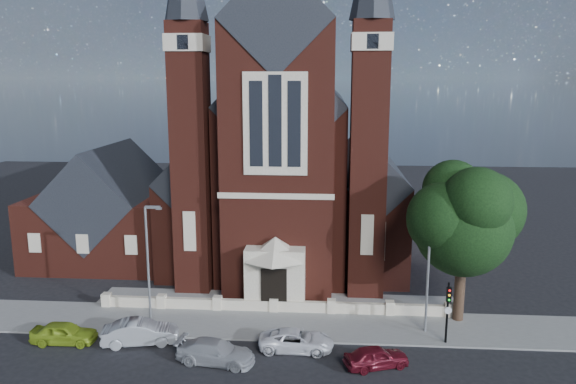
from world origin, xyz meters
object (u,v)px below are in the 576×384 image
at_px(street_tree, 467,222).
at_px(car_silver_a, 140,332).
at_px(street_lamp_left, 149,258).
at_px(traffic_signal, 448,305).
at_px(street_lamp_right, 430,265).
at_px(car_lime_van, 64,333).
at_px(car_silver_b, 216,352).
at_px(car_dark_red, 376,357).
at_px(parish_hall, 111,214).
at_px(church, 290,162).
at_px(car_white_suv, 296,340).

relative_size(street_tree, car_silver_a, 2.34).
distance_m(street_lamp_left, traffic_signal, 19.08).
bearing_deg(street_tree, street_lamp_right, -145.74).
height_order(car_lime_van, car_silver_a, car_silver_a).
xyz_separation_m(street_tree, car_silver_b, (-15.24, -6.52, -6.29)).
distance_m(street_lamp_right, car_lime_van, 23.09).
bearing_deg(car_dark_red, parish_hall, 31.47).
distance_m(church, parish_hall, 17.26).
height_order(street_tree, street_lamp_right, street_tree).
xyz_separation_m(street_tree, traffic_signal, (-1.60, -3.28, -4.38)).
relative_size(parish_hall, car_silver_a, 2.66).
height_order(street_tree, car_silver_b, street_tree).
relative_size(parish_hall, car_dark_red, 3.32).
height_order(street_lamp_left, car_white_suv, street_lamp_left).
xyz_separation_m(car_silver_a, car_dark_red, (14.24, -1.82, -0.13)).
bearing_deg(traffic_signal, car_dark_red, -145.64).
height_order(church, street_lamp_right, church).
xyz_separation_m(parish_hall, street_lamp_right, (26.09, -14.00, 0.59)).
xyz_separation_m(car_lime_van, car_dark_red, (18.96, -1.56, -0.05)).
bearing_deg(car_white_suv, car_silver_b, 113.37).
bearing_deg(car_silver_a, traffic_signal, -98.79).
bearing_deg(street_lamp_left, street_lamp_right, 0.00).
xyz_separation_m(traffic_signal, car_white_suv, (-9.12, -1.35, -1.96)).
relative_size(parish_hall, car_lime_van, 3.08).
relative_size(street_lamp_left, car_silver_b, 1.76).
bearing_deg(traffic_signal, car_white_suv, -171.56).
relative_size(parish_hall, street_lamp_left, 1.51).
xyz_separation_m(traffic_signal, car_lime_van, (-23.46, -1.51, -1.91)).
distance_m(car_white_suv, car_dark_red, 4.93).
relative_size(church, parish_hall, 2.86).
bearing_deg(street_lamp_right, parish_hall, 151.78).
height_order(car_silver_a, car_silver_b, car_silver_a).
relative_size(street_tree, car_dark_red, 2.91).
xyz_separation_m(parish_hall, street_tree, (28.60, -12.29, 2.95)).
height_order(traffic_signal, car_silver_a, traffic_signal).
height_order(traffic_signal, car_white_suv, traffic_signal).
relative_size(parish_hall, traffic_signal, 3.05).
relative_size(street_lamp_right, car_white_suv, 1.81).
distance_m(car_silver_a, car_white_suv, 9.62).
xyz_separation_m(car_lime_van, car_silver_a, (4.72, 0.26, 0.08)).
bearing_deg(street_lamp_right, car_lime_van, -172.20).
bearing_deg(street_tree, street_lamp_left, -175.24).
xyz_separation_m(church, parish_hall, (-16.00, -4.94, -4.17)).
bearing_deg(church, car_silver_a, -109.56).
bearing_deg(car_lime_van, car_silver_b, -101.68).
bearing_deg(parish_hall, car_silver_a, -63.85).
relative_size(car_silver_b, car_dark_red, 1.25).
height_order(parish_hall, street_lamp_left, parish_hall).
distance_m(street_tree, car_silver_a, 21.74).
height_order(car_silver_b, car_dark_red, car_silver_b).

